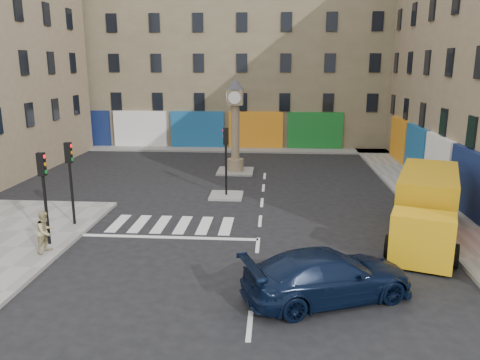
# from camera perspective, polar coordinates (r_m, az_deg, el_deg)

# --- Properties ---
(ground) EXTENTS (120.00, 120.00, 0.00)m
(ground) POSITION_cam_1_polar(r_m,az_deg,el_deg) (18.18, 2.05, -9.14)
(ground) COLOR black
(ground) RESTS_ON ground
(sidewalk_right) EXTENTS (2.60, 30.00, 0.15)m
(sidewalk_right) POSITION_cam_1_polar(r_m,az_deg,el_deg) (28.79, 20.46, -1.11)
(sidewalk_right) COLOR gray
(sidewalk_right) RESTS_ON ground
(sidewalk_far) EXTENTS (32.00, 2.40, 0.15)m
(sidewalk_far) POSITION_cam_1_polar(r_m,az_deg,el_deg) (39.81, -2.45, 3.77)
(sidewalk_far) COLOR gray
(sidewalk_far) RESTS_ON ground
(island_near) EXTENTS (1.80, 1.80, 0.12)m
(island_near) POSITION_cam_1_polar(r_m,az_deg,el_deg) (25.84, -1.68, -1.91)
(island_near) COLOR gray
(island_near) RESTS_ON ground
(island_far) EXTENTS (2.40, 2.40, 0.12)m
(island_far) POSITION_cam_1_polar(r_m,az_deg,el_deg) (31.62, -0.57, 1.06)
(island_far) COLOR gray
(island_far) RESTS_ON ground
(building_far) EXTENTS (32.00, 10.00, 17.00)m
(building_far) POSITION_cam_1_polar(r_m,az_deg,el_deg) (44.96, -1.68, 15.74)
(building_far) COLOR #7E7154
(building_far) RESTS_ON ground
(traffic_light_left_near) EXTENTS (0.28, 0.22, 3.70)m
(traffic_light_left_near) POSITION_cam_1_polar(r_m,az_deg,el_deg) (19.64, -22.83, -0.43)
(traffic_light_left_near) COLOR black
(traffic_light_left_near) RESTS_ON sidewalk_left
(traffic_light_left_far) EXTENTS (0.28, 0.22, 3.70)m
(traffic_light_left_far) POSITION_cam_1_polar(r_m,az_deg,el_deg) (21.74, -20.02, 1.14)
(traffic_light_left_far) COLOR black
(traffic_light_left_far) RESTS_ON sidewalk_left
(traffic_light_island) EXTENTS (0.28, 0.22, 3.70)m
(traffic_light_island) POSITION_cam_1_polar(r_m,az_deg,el_deg) (25.26, -1.72, 3.62)
(traffic_light_island) COLOR black
(traffic_light_island) RESTS_ON island_near
(clock_pillar) EXTENTS (1.20, 1.20, 6.10)m
(clock_pillar) POSITION_cam_1_polar(r_m,az_deg,el_deg) (31.02, -0.58, 7.35)
(clock_pillar) COLOR #917D5F
(clock_pillar) RESTS_ON island_far
(navy_sedan) EXTENTS (5.83, 4.06, 1.57)m
(navy_sedan) POSITION_cam_1_polar(r_m,az_deg,el_deg) (15.00, 10.68, -11.36)
(navy_sedan) COLOR black
(navy_sedan) RESTS_ON ground
(yellow_van) EXTENTS (4.50, 7.74, 2.70)m
(yellow_van) POSITION_cam_1_polar(r_m,az_deg,el_deg) (21.03, 21.75, -3.05)
(yellow_van) COLOR gold
(yellow_van) RESTS_ON ground
(pedestrian_tan) EXTENTS (0.83, 0.94, 1.62)m
(pedestrian_tan) POSITION_cam_1_polar(r_m,az_deg,el_deg) (19.28, -22.63, -5.82)
(pedestrian_tan) COLOR tan
(pedestrian_tan) RESTS_ON sidewalk_left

